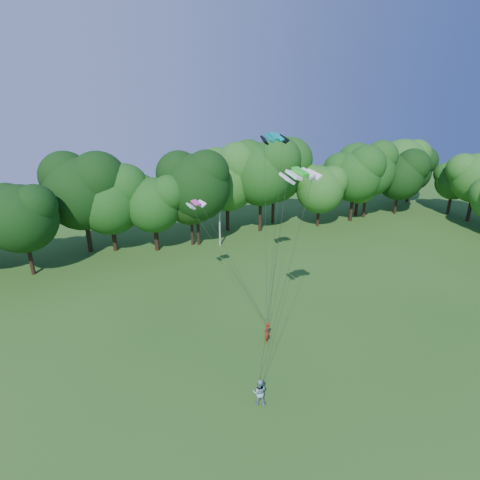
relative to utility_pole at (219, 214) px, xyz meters
name	(u,v)px	position (x,y,z in m)	size (l,w,h in m)	color
ground	(361,459)	(-4.68, -32.56, -4.35)	(160.00, 160.00, 0.00)	#255016
utility_pole	(219,214)	(0.00, 0.00, 0.00)	(1.67, 0.43, 8.47)	#B4B3AA
kite_flyer_left	(267,332)	(-4.42, -21.18, -3.44)	(0.66, 0.43, 1.81)	maroon
kite_flyer_right	(259,392)	(-7.95, -26.71, -3.41)	(0.91, 0.71, 1.87)	#8DAEC4
kite_teal	(274,136)	(-0.61, -14.66, 11.02)	(2.50, 1.28, 0.62)	#048883
kite_green	(300,172)	(-3.76, -23.66, 9.76)	(2.76, 1.53, 0.47)	#20D721
kite_pink	(196,203)	(-6.94, -12.08, 5.27)	(1.93, 1.39, 0.39)	#EA41AA
tree_back_center	(190,195)	(-3.23, 1.76, 2.51)	(7.55, 7.55, 10.98)	#302012
tree_back_east	(360,178)	(25.61, 3.17, 1.88)	(6.86, 6.86, 9.98)	#362815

